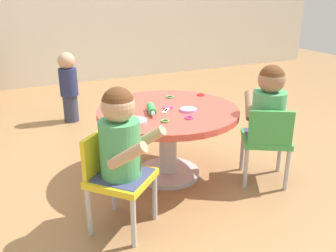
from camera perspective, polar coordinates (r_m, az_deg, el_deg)
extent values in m
plane|color=#9E7247|center=(2.63, 0.00, -7.45)|extent=(10.00, 10.00, 0.00)
cylinder|color=silver|center=(2.62, 0.00, -7.17)|extent=(0.44, 0.44, 0.03)
cylinder|color=silver|center=(2.53, 0.00, -3.00)|extent=(0.12, 0.12, 0.45)
cylinder|color=#D84C3F|center=(2.44, 0.00, 2.23)|extent=(0.93, 0.93, 0.04)
cylinder|color=#B7B7BC|center=(1.91, -5.34, -14.63)|extent=(0.03, 0.03, 0.28)
cylinder|color=#B7B7BC|center=(2.10, -2.05, -10.88)|extent=(0.03, 0.03, 0.28)
cylinder|color=#B7B7BC|center=(2.02, -12.08, -12.77)|extent=(0.03, 0.03, 0.28)
cylinder|color=#B7B7BC|center=(2.21, -8.32, -9.44)|extent=(0.03, 0.03, 0.28)
cube|color=yellow|center=(1.97, -7.15, -7.98)|extent=(0.42, 0.42, 0.04)
cube|color=yellow|center=(1.98, -10.74, -3.95)|extent=(0.22, 0.20, 0.22)
cube|color=#3F4772|center=(1.97, -7.15, -7.93)|extent=(0.38, 0.38, 0.04)
cylinder|color=#4CA566|center=(1.90, -7.38, -3.42)|extent=(0.21, 0.21, 0.30)
sphere|color=tan|center=(1.82, -7.70, 3.11)|extent=(0.17, 0.17, 0.17)
sphere|color=#593319|center=(1.81, -7.72, 3.50)|extent=(0.16, 0.16, 0.16)
cylinder|color=tan|center=(1.76, -6.30, -4.57)|extent=(0.18, 0.19, 0.17)
cylinder|color=tan|center=(1.94, -3.24, -2.01)|extent=(0.18, 0.19, 0.17)
cylinder|color=#B7B7BC|center=(2.73, 16.79, -4.03)|extent=(0.03, 0.03, 0.28)
cylinder|color=#B7B7BC|center=(2.69, 11.34, -3.89)|extent=(0.03, 0.03, 0.28)
cylinder|color=#B7B7BC|center=(2.50, 17.84, -6.50)|extent=(0.03, 0.03, 0.28)
cylinder|color=#B7B7BC|center=(2.46, 11.87, -6.40)|extent=(0.03, 0.03, 0.28)
cube|color=green|center=(2.53, 14.78, -1.93)|extent=(0.41, 0.41, 0.04)
cube|color=green|center=(2.36, 15.53, -0.31)|extent=(0.24, 0.16, 0.22)
cube|color=#3F4772|center=(2.53, 14.79, -1.88)|extent=(0.37, 0.37, 0.04)
cylinder|color=#4CA566|center=(2.47, 15.14, 1.76)|extent=(0.21, 0.21, 0.30)
sphere|color=#997051|center=(2.41, 15.64, 6.87)|extent=(0.17, 0.17, 0.17)
sphere|color=#593319|center=(2.40, 15.67, 7.17)|extent=(0.16, 0.16, 0.16)
cylinder|color=#997051|center=(2.57, 17.28, 2.89)|extent=(0.16, 0.21, 0.17)
cylinder|color=#997051|center=(2.54, 12.41, 3.10)|extent=(0.16, 0.21, 0.17)
cylinder|color=#33384C|center=(3.73, -14.71, 2.67)|extent=(0.14, 0.14, 0.26)
cylinder|color=navy|center=(3.66, -15.08, 6.54)|extent=(0.17, 0.17, 0.26)
sphere|color=tan|center=(3.62, -15.38, 9.64)|extent=(0.16, 0.16, 0.16)
cylinder|color=green|center=(2.35, -2.56, 2.61)|extent=(0.09, 0.15, 0.05)
cylinder|color=white|center=(2.44, -2.81, 3.27)|extent=(0.03, 0.05, 0.02)
cylinder|color=white|center=(2.26, -2.30, 1.89)|extent=(0.03, 0.05, 0.02)
cube|color=silver|center=(2.39, -0.34, 2.41)|extent=(0.06, 0.10, 0.01)
cube|color=silver|center=(2.39, -0.34, 2.41)|extent=(0.10, 0.08, 0.01)
torus|color=#D83F99|center=(2.45, -0.39, 2.86)|extent=(0.05, 0.05, 0.01)
torus|color=#D83F99|center=(2.44, 0.43, 2.80)|extent=(0.05, 0.05, 0.01)
cylinder|color=#CC99E5|center=(2.40, 3.14, 2.52)|extent=(0.11, 0.11, 0.02)
cylinder|color=pink|center=(2.19, -5.07, 0.73)|extent=(0.14, 0.14, 0.02)
torus|color=#4CB259|center=(2.20, -0.48, 0.78)|extent=(0.05, 0.05, 0.01)
torus|color=red|center=(2.75, 5.07, 4.83)|extent=(0.06, 0.06, 0.01)
torus|color=#D83FA5|center=(2.26, 3.24, 1.31)|extent=(0.06, 0.06, 0.01)
torus|color=#4CB259|center=(2.69, 0.22, 4.51)|extent=(0.06, 0.06, 0.01)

